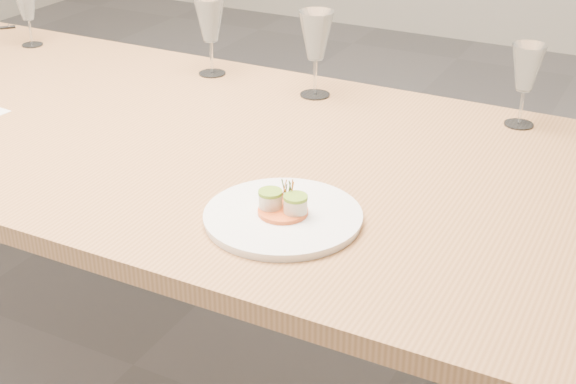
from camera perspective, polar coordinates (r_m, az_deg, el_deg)
The scene contains 7 objects.
ground at distance 2.34m, azimuth -10.95°, elevation -11.98°, with size 7.00×7.00×0.00m, color slate.
dining_table at distance 1.99m, azimuth -12.68°, elevation 3.44°, with size 2.40×1.00×0.75m.
dinner_plate at distance 1.45m, azimuth -0.35°, elevation -1.66°, with size 0.29×0.29×0.08m.
wine_glass_0 at distance 2.54m, azimuth -18.12°, elevation 12.58°, with size 0.07×0.07×0.18m.
wine_glass_1 at distance 2.17m, azimuth -5.58°, elevation 11.99°, with size 0.08×0.08×0.21m.
wine_glass_2 at distance 2.00m, azimuth 2.00°, elevation 10.94°, with size 0.09×0.09×0.22m.
wine_glass_3 at distance 1.90m, azimuth 16.60°, elevation 8.34°, with size 0.08×0.08×0.19m.
Camera 1 is at (1.20, -1.38, 1.47)m, focal length 50.00 mm.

